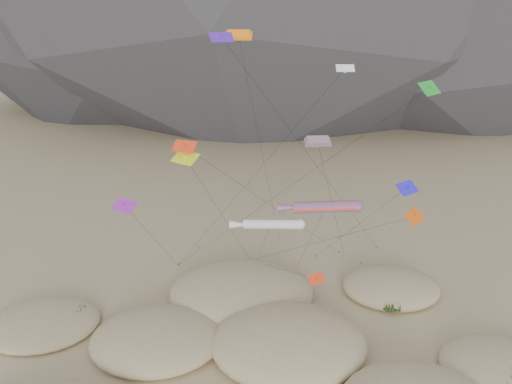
# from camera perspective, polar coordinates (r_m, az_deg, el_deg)

# --- Properties ---
(dunes) EXTENTS (54.38, 36.24, 4.09)m
(dunes) POSITION_cam_1_polar(r_m,az_deg,el_deg) (48.47, -0.27, -17.48)
(dunes) COLOR #CCB789
(dunes) RESTS_ON ground
(dune_grass) EXTENTS (42.28, 28.96, 1.47)m
(dune_grass) POSITION_cam_1_polar(r_m,az_deg,el_deg) (47.64, 0.30, -18.17)
(dune_grass) COLOR black
(dune_grass) RESTS_ON ground
(kite_stakes) EXTENTS (26.12, 4.83, 0.30)m
(kite_stakes) POSITION_cam_1_polar(r_m,az_deg,el_deg) (64.71, 3.26, -7.30)
(kite_stakes) COLOR #3F2D1E
(kite_stakes) RESTS_ON ground
(rainbow_tube_kite) EXTENTS (8.27, 10.98, 13.07)m
(rainbow_tube_kite) POSITION_cam_1_polar(r_m,az_deg,el_deg) (48.87, 7.60, -1.71)
(rainbow_tube_kite) COLOR #FF471A
(rainbow_tube_kite) RESTS_ON ground
(white_tube_kite) EXTENTS (7.19, 16.28, 11.80)m
(white_tube_kite) POSITION_cam_1_polar(r_m,az_deg,el_deg) (47.33, 1.45, -3.72)
(white_tube_kite) COLOR silver
(white_tube_kite) RESTS_ON ground
(orange_parafoil) EXTENTS (6.62, 11.44, 28.28)m
(orange_parafoil) POSITION_cam_1_polar(r_m,az_deg,el_deg) (50.22, -1.93, 17.11)
(orange_parafoil) COLOR orange
(orange_parafoil) RESTS_ON ground
(multi_parafoil) EXTENTS (7.64, 15.35, 19.81)m
(multi_parafoil) POSITION_cam_1_polar(r_m,az_deg,el_deg) (44.57, 7.13, 5.52)
(multi_parafoil) COLOR #F84C1A
(multi_parafoil) RESTS_ON ground
(delta_kites) EXTENTS (31.68, 20.52, 28.30)m
(delta_kites) POSITION_cam_1_polar(r_m,az_deg,el_deg) (46.30, 3.57, 3.95)
(delta_kites) COLOR #CBE017
(delta_kites) RESTS_ON ground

